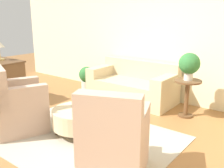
# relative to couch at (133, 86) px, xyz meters

# --- Properties ---
(ground_plane) EXTENTS (16.00, 16.00, 0.00)m
(ground_plane) POSITION_rel_couch_xyz_m (0.39, -1.98, -0.31)
(ground_plane) COLOR #996638
(wall_back) EXTENTS (8.85, 0.12, 2.80)m
(wall_back) POSITION_rel_couch_xyz_m (0.39, 0.51, 1.09)
(wall_back) COLOR beige
(wall_back) RESTS_ON ground_plane
(rug) EXTENTS (2.75, 2.11, 0.01)m
(rug) POSITION_rel_couch_xyz_m (0.39, -1.98, -0.31)
(rug) COLOR #B2A893
(rug) RESTS_ON ground_plane
(couch) EXTENTS (1.85, 0.89, 0.83)m
(couch) POSITION_rel_couch_xyz_m (0.00, 0.00, 0.00)
(couch) COLOR #C6B289
(couch) RESTS_ON ground_plane
(armchair_left) EXTENTS (0.93, 0.97, 1.05)m
(armchair_left) POSITION_rel_couch_xyz_m (-0.57, -2.44, 0.10)
(armchair_left) COLOR tan
(armchair_left) RESTS_ON rug
(armchair_right) EXTENTS (0.93, 0.97, 1.05)m
(armchair_right) POSITION_rel_couch_xyz_m (1.36, -2.44, 0.10)
(armchair_right) COLOR tan
(armchair_right) RESTS_ON rug
(ottoman_table) EXTENTS (0.81, 0.81, 0.39)m
(ottoman_table) POSITION_rel_couch_xyz_m (0.27, -1.90, -0.05)
(ottoman_table) COLOR #C6B289
(ottoman_table) RESTS_ON rug
(side_table) EXTENTS (0.48, 0.48, 0.68)m
(side_table) POSITION_rel_couch_xyz_m (1.29, -0.20, 0.14)
(side_table) COLOR brown
(side_table) RESTS_ON ground_plane
(dresser) EXTENTS (1.03, 0.54, 0.88)m
(dresser) POSITION_rel_couch_xyz_m (-2.17, -1.73, 0.14)
(dresser) COLOR brown
(dresser) RESTS_ON ground_plane
(potted_plant_on_side_table) EXTENTS (0.37, 0.37, 0.49)m
(potted_plant_on_side_table) POSITION_rel_couch_xyz_m (1.29, -0.20, 0.65)
(potted_plant_on_side_table) COLOR beige
(potted_plant_on_side_table) RESTS_ON side_table
(potted_plant_floor) EXTENTS (0.38, 0.38, 0.58)m
(potted_plant_floor) POSITION_rel_couch_xyz_m (-1.29, -0.06, 0.01)
(potted_plant_floor) COLOR beige
(potted_plant_floor) RESTS_ON ground_plane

